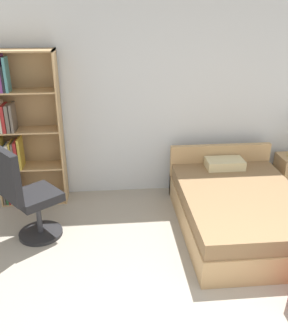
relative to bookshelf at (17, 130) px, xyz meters
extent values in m
cube|color=silver|center=(2.03, 0.22, 0.27)|extent=(9.00, 0.06, 2.60)
cube|color=tan|center=(0.56, 0.00, -0.01)|extent=(0.02, 0.34, 2.03)
cube|color=#A48256|center=(0.14, 0.16, -0.01)|extent=(0.87, 0.01, 2.03)
cube|color=tan|center=(0.14, 0.00, -1.02)|extent=(0.83, 0.32, 0.02)
cube|color=#665B51|center=(-0.26, -0.06, -0.80)|extent=(0.02, 0.21, 0.41)
cube|color=#2D6638|center=(-0.22, -0.05, -0.79)|extent=(0.03, 0.23, 0.42)
cube|color=maroon|center=(-0.19, -0.04, -0.83)|extent=(0.02, 0.24, 0.36)
cube|color=beige|center=(-0.16, -0.06, -0.79)|extent=(0.04, 0.20, 0.43)
cube|color=maroon|center=(-0.11, -0.05, -0.82)|extent=(0.04, 0.21, 0.38)
cube|color=beige|center=(-0.07, -0.05, -0.83)|extent=(0.03, 0.21, 0.35)
cube|color=tan|center=(0.14, 0.00, -0.51)|extent=(0.83, 0.32, 0.02)
cube|color=navy|center=(-0.25, -0.03, -0.35)|extent=(0.04, 0.26, 0.30)
cube|color=gold|center=(-0.21, -0.06, -0.29)|extent=(0.03, 0.19, 0.42)
cube|color=navy|center=(-0.17, -0.04, -0.34)|extent=(0.03, 0.24, 0.32)
cube|color=beige|center=(-0.13, -0.05, -0.33)|extent=(0.04, 0.21, 0.34)
cube|color=gold|center=(-0.10, -0.05, -0.32)|extent=(0.02, 0.23, 0.36)
cube|color=#665B51|center=(-0.07, -0.04, -0.32)|extent=(0.02, 0.25, 0.36)
cube|color=maroon|center=(-0.03, -0.04, -0.31)|extent=(0.04, 0.24, 0.37)
cube|color=gold|center=(0.02, -0.04, -0.29)|extent=(0.03, 0.25, 0.41)
cube|color=tan|center=(0.14, 0.00, 0.00)|extent=(0.83, 0.32, 0.02)
cube|color=beige|center=(-0.16, -0.04, 0.20)|extent=(0.03, 0.23, 0.38)
cube|color=maroon|center=(-0.12, -0.03, 0.18)|extent=(0.04, 0.27, 0.34)
cube|color=#665B51|center=(-0.07, -0.07, 0.18)|extent=(0.04, 0.19, 0.35)
cube|color=#665B51|center=(-0.02, -0.03, 0.19)|extent=(0.03, 0.25, 0.35)
cube|color=tan|center=(0.14, 0.00, 0.51)|extent=(0.83, 0.32, 0.02)
cube|color=#7A387F|center=(-0.08, -0.03, 0.73)|extent=(0.04, 0.26, 0.44)
cube|color=black|center=(-0.05, -0.04, 0.67)|extent=(0.02, 0.24, 0.31)
cube|color=teal|center=(-0.01, -0.07, 0.72)|extent=(0.03, 0.19, 0.41)
cube|color=tan|center=(0.14, 0.00, 0.99)|extent=(0.87, 0.34, 0.02)
cube|color=tan|center=(2.72, -0.99, -0.87)|extent=(1.40, 1.99, 0.31)
cube|color=olive|center=(2.72, -0.99, -0.62)|extent=(1.38, 1.95, 0.18)
cube|color=tan|center=(2.72, -0.03, -0.65)|extent=(1.40, 0.08, 0.74)
cube|color=beige|center=(2.72, -0.24, -0.47)|extent=(0.50, 0.30, 0.12)
cylinder|color=#232326|center=(0.33, -0.88, -1.01)|extent=(0.51, 0.51, 0.04)
cylinder|color=#333338|center=(0.33, -0.88, -0.77)|extent=(0.06, 0.06, 0.42)
cube|color=black|center=(0.33, -0.88, -0.51)|extent=(0.67, 0.67, 0.10)
cube|color=black|center=(0.11, -1.05, -0.17)|extent=(0.33, 0.40, 0.58)
camera|label=1|loc=(1.20, -4.74, 1.51)|focal=40.00mm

